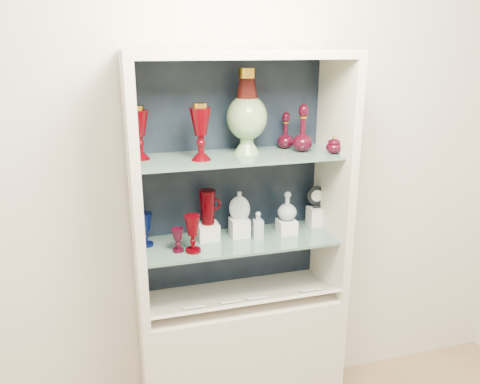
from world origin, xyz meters
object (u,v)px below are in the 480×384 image
object	(u,v)px
clear_square_bottle	(258,225)
cameo_medallion	(317,196)
pedestal_lamp_left	(139,133)
ruby_goblet_tall	(193,234)
ruby_decanter_b	(286,129)
ruby_goblet_small	(178,240)
ruby_decanter_a	(303,125)
cobalt_goblet	(145,229)
enamel_urn	(247,111)
clear_round_decanter	(287,207)
ruby_pitcher	(208,207)
lidded_bowl	(334,145)
flat_flask	(239,205)
pedestal_lamp_right	(201,132)

from	to	relation	value
clear_square_bottle	cameo_medallion	world-z (taller)	cameo_medallion
pedestal_lamp_left	ruby_goblet_tall	world-z (taller)	pedestal_lamp_left
ruby_decanter_b	ruby_goblet_small	distance (m)	0.75
cameo_medallion	ruby_decanter_a	bearing A→B (deg)	-142.16
ruby_decanter_b	cobalt_goblet	xyz separation A→B (m)	(-0.70, -0.04, -0.43)
enamel_urn	clear_round_decanter	xyz separation A→B (m)	(0.20, -0.03, -0.47)
ruby_goblet_small	cameo_medallion	world-z (taller)	cameo_medallion
ruby_decanter_b	cobalt_goblet	size ratio (longest dim) A/B	1.17
ruby_decanter_b	ruby_pitcher	xyz separation A→B (m)	(-0.41, -0.04, -0.35)
cameo_medallion	cobalt_goblet	bearing A→B (deg)	-171.50
ruby_decanter_b	clear_square_bottle	xyz separation A→B (m)	(-0.17, -0.10, -0.44)
clear_square_bottle	ruby_goblet_small	bearing A→B (deg)	-174.19
lidded_bowl	flat_flask	bearing A→B (deg)	163.21
cameo_medallion	ruby_decanter_b	bearing A→B (deg)	-178.34
pedestal_lamp_right	cameo_medallion	distance (m)	0.74
ruby_goblet_small	clear_square_bottle	size ratio (longest dim) A/B	0.80
clear_square_bottle	ruby_goblet_tall	bearing A→B (deg)	-169.44
flat_flask	ruby_goblet_small	bearing A→B (deg)	-139.50
lidded_bowl	ruby_pitcher	size ratio (longest dim) A/B	0.50
enamel_urn	pedestal_lamp_left	bearing A→B (deg)	179.22
pedestal_lamp_right	cameo_medallion	size ratio (longest dim) A/B	2.08
pedestal_lamp_right	ruby_goblet_small	world-z (taller)	pedestal_lamp_right
pedestal_lamp_right	ruby_pitcher	xyz separation A→B (m)	(0.04, 0.09, -0.38)
ruby_goblet_small	clear_square_bottle	xyz separation A→B (m)	(0.40, 0.04, 0.01)
pedestal_lamp_right	clear_round_decanter	distance (m)	0.60
lidded_bowl	cameo_medallion	distance (m)	0.34
pedestal_lamp_right	clear_round_decanter	world-z (taller)	pedestal_lamp_right
lidded_bowl	ruby_pitcher	xyz separation A→B (m)	(-0.58, 0.13, -0.30)
ruby_goblet_tall	flat_flask	xyz separation A→B (m)	(0.26, 0.12, 0.07)
clear_square_bottle	cameo_medallion	xyz separation A→B (m)	(0.35, 0.09, 0.09)
ruby_decanter_a	flat_flask	size ratio (longest dim) A/B	1.75
pedestal_lamp_right	enamel_urn	size ratio (longest dim) A/B	0.64
clear_square_bottle	cameo_medallion	size ratio (longest dim) A/B	1.17
cobalt_goblet	clear_square_bottle	bearing A→B (deg)	-7.19
lidded_bowl	ruby_goblet_tall	xyz separation A→B (m)	(-0.68, 0.01, -0.37)
enamel_urn	ruby_goblet_tall	bearing A→B (deg)	-157.63
clear_square_bottle	cobalt_goblet	bearing A→B (deg)	172.81
lidded_bowl	cobalt_goblet	world-z (taller)	lidded_bowl
clear_square_bottle	flat_flask	xyz separation A→B (m)	(-0.08, 0.06, 0.09)
ruby_goblet_tall	ruby_pitcher	bearing A→B (deg)	52.33
ruby_goblet_tall	ruby_goblet_small	xyz separation A→B (m)	(-0.07, 0.02, -0.03)
pedestal_lamp_right	clear_round_decanter	xyz separation A→B (m)	(0.44, 0.05, -0.40)
ruby_decanter_b	flat_flask	bearing A→B (deg)	-169.69
pedestal_lamp_right	enamel_urn	distance (m)	0.26
ruby_goblet_small	pedestal_lamp_left	bearing A→B (deg)	142.11
ruby_decanter_a	cobalt_goblet	world-z (taller)	ruby_decanter_a
clear_square_bottle	clear_round_decanter	xyz separation A→B (m)	(0.16, 0.03, 0.07)
ruby_decanter_b	ruby_goblet_tall	size ratio (longest dim) A/B	1.08
pedestal_lamp_right	clear_square_bottle	world-z (taller)	pedestal_lamp_right
pedestal_lamp_left	pedestal_lamp_right	distance (m)	0.27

